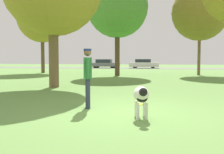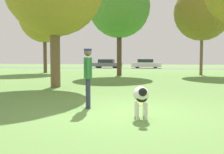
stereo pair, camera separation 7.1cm
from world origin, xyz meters
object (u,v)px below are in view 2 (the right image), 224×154
at_px(tree_mid_center, 119,7).
at_px(parked_car_grey, 107,64).
at_px(dog, 141,96).
at_px(tree_far_right, 202,13).
at_px(parked_car_white, 146,64).
at_px(person, 88,73).
at_px(frisbee, 139,104).
at_px(tree_far_left, 44,18).

relative_size(tree_mid_center, parked_car_grey, 1.81).
height_order(dog, parked_car_grey, parked_car_grey).
xyz_separation_m(tree_far_right, parked_car_white, (-5.58, 16.19, -4.52)).
relative_size(person, frisbee, 5.90).
xyz_separation_m(person, tree_far_right, (5.14, 16.00, 4.22)).
bearing_deg(person, tree_far_right, 145.76).
distance_m(tree_mid_center, parked_car_grey, 19.08).
bearing_deg(frisbee, parked_car_grey, 103.87).
bearing_deg(dog, tree_far_left, -159.81).
distance_m(frisbee, tree_far_right, 16.47).
xyz_separation_m(dog, parked_car_white, (-1.98, 33.19, 0.14)).
xyz_separation_m(frisbee, tree_mid_center, (-2.84, 13.38, 5.51)).
distance_m(dog, frisbee, 1.92).
relative_size(dog, frisbee, 3.55).
bearing_deg(tree_far_left, parked_car_white, 59.71).
bearing_deg(parked_car_white, person, -90.13).
xyz_separation_m(person, parked_car_grey, (-6.37, 32.01, -0.30)).
distance_m(person, dog, 1.89).
bearing_deg(parked_car_grey, dog, -75.69).
height_order(frisbee, tree_mid_center, tree_mid_center).
relative_size(frisbee, tree_far_left, 0.04).
height_order(tree_far_left, parked_car_white, tree_far_left).
bearing_deg(dog, frisbee, 175.53).
height_order(person, tree_far_right, tree_far_right).
bearing_deg(parked_car_grey, tree_far_left, -100.26).
bearing_deg(tree_far_right, person, -107.80).
height_order(dog, tree_far_right, tree_far_right).
relative_size(tree_far_right, parked_car_grey, 1.70).
distance_m(person, tree_far_right, 17.32).
bearing_deg(frisbee, dog, -83.59).
bearing_deg(parked_car_grey, tree_mid_center, -73.88).
distance_m(frisbee, parked_car_grey, 32.12).
distance_m(person, tree_far_left, 19.87).
bearing_deg(person, frisbee, 105.54).
distance_m(frisbee, tree_far_left, 20.08).
xyz_separation_m(person, frisbee, (1.33, 0.83, -0.95)).
xyz_separation_m(frisbee, tree_far_left, (-10.65, 16.17, 5.32)).
xyz_separation_m(frisbee, parked_car_white, (-1.78, 31.35, 0.65)).
bearing_deg(tree_far_right, dog, -101.94).
bearing_deg(frisbee, person, -148.02).
bearing_deg(parked_car_grey, tree_far_right, -53.47).
height_order(dog, tree_far_left, tree_far_left).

